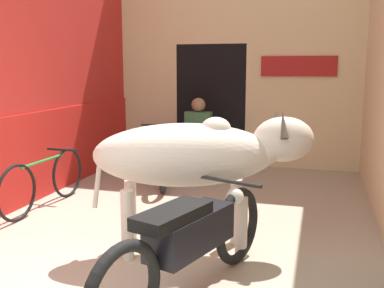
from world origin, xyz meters
The scene contains 8 objects.
wall_left_shopfront centered at (-2.13, 2.71, 1.94)m, with size 0.25×5.44×4.01m.
wall_back_with_doorway centered at (-0.16, 5.70, 1.63)m, with size 4.10×0.93×4.01m.
cow centered at (0.36, 1.73, 0.90)m, with size 2.03×1.08×1.33m.
motorcycle_near centered at (0.53, 0.89, 0.45)m, with size 0.83×2.01×0.78m.
motorcycle_far centered at (-0.86, 4.08, 0.45)m, with size 0.87×1.89×0.79m.
bicycle centered at (-1.75, 2.45, 0.33)m, with size 0.44×1.64×0.66m.
shopkeeper_seated centered at (-0.49, 4.82, 0.62)m, with size 0.42×0.34×1.19m.
plastic_stool centered at (-0.90, 4.82, 0.21)m, with size 0.37×0.37×0.39m.
Camera 1 is at (1.39, -2.09, 1.69)m, focal length 42.00 mm.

